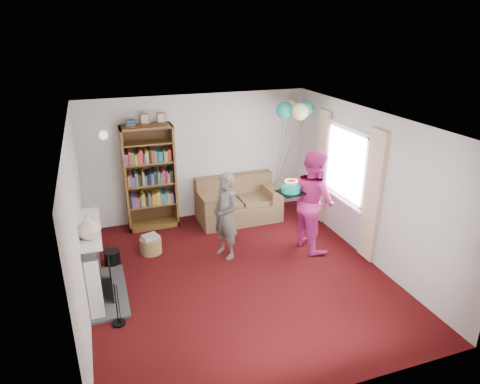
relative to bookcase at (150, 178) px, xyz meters
name	(u,v)px	position (x,y,z in m)	size (l,w,h in m)	color
ground	(239,276)	(1.00, -2.30, -0.99)	(5.00, 5.00, 0.00)	#340709
wall_back	(198,157)	(1.00, 0.21, 0.26)	(4.50, 0.02, 2.50)	silver
wall_left	(78,226)	(-1.26, -2.30, 0.26)	(0.02, 5.00, 2.50)	silver
wall_right	(368,186)	(3.26, -2.30, 0.26)	(0.02, 5.00, 2.50)	silver
ceiling	(239,120)	(1.00, -2.30, 1.52)	(4.50, 5.00, 0.01)	white
fireplace	(97,265)	(-1.08, -2.11, -0.47)	(0.55, 1.80, 1.12)	#3F3F42
window_bay	(345,177)	(3.21, -1.70, 0.22)	(0.14, 2.02, 2.20)	white
wall_sconce	(103,135)	(-0.75, 0.06, 0.90)	(0.16, 0.23, 0.16)	gold
bookcase	(150,178)	(0.00, 0.00, 0.00)	(0.96, 0.42, 2.23)	#472B14
sofa	(238,203)	(1.69, -0.24, -0.66)	(1.62, 0.86, 0.86)	brown
wicker_basket	(151,245)	(-0.20, -1.09, -0.83)	(0.37, 0.37, 0.34)	olive
person_striped	(226,216)	(1.01, -1.61, -0.24)	(0.55, 0.36, 1.50)	black
person_magenta	(313,200)	(2.54, -1.80, -0.09)	(0.87, 0.68, 1.79)	#C92882
birthday_cake	(291,189)	(2.09, -1.83, 0.19)	(0.38, 0.38, 0.22)	black
balloons	(295,110)	(2.75, -0.51, 1.23)	(0.76, 0.76, 1.73)	#3F3F3F
mantel_vase	(88,227)	(-1.12, -2.45, 0.30)	(0.31, 0.31, 0.32)	beige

